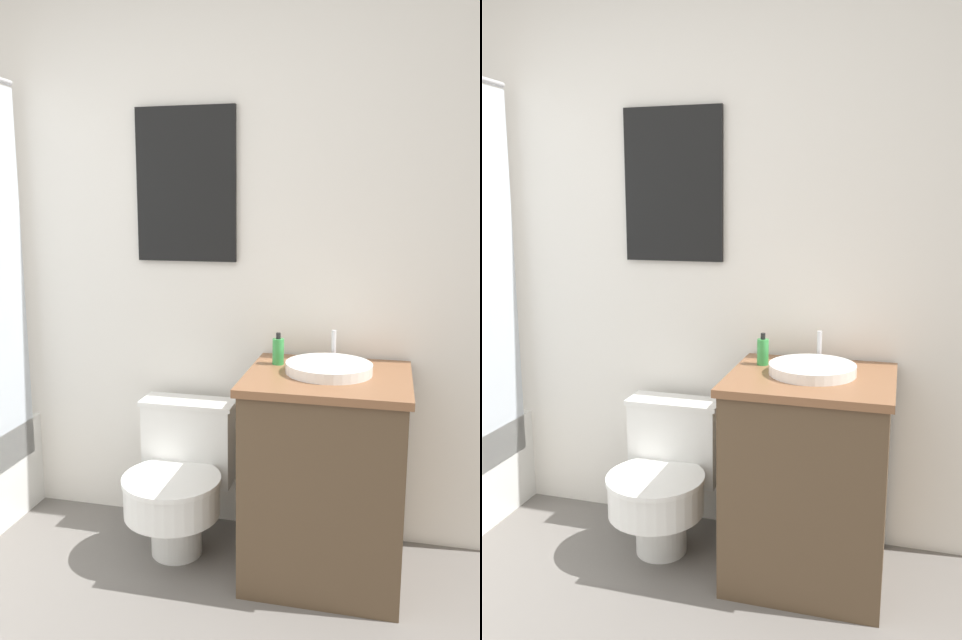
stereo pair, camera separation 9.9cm
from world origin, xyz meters
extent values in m
cube|color=white|center=(0.00, 1.88, 1.25)|extent=(3.39, 0.05, 2.50)
cube|color=black|center=(0.22, 1.84, 1.53)|extent=(0.44, 0.02, 0.65)
cube|color=silver|center=(0.22, 1.84, 1.53)|extent=(0.41, 0.01, 0.62)
cylinder|color=white|center=(0.26, 1.54, 0.10)|extent=(0.21, 0.21, 0.20)
cylinder|color=white|center=(0.26, 1.49, 0.27)|extent=(0.39, 0.39, 0.14)
cylinder|color=white|center=(0.26, 1.49, 0.35)|extent=(0.41, 0.41, 0.02)
cube|color=white|center=(0.26, 1.72, 0.42)|extent=(0.39, 0.16, 0.35)
cube|color=white|center=(0.26, 1.72, 0.60)|extent=(0.41, 0.16, 0.02)
cube|color=brown|center=(0.88, 1.55, 0.39)|extent=(0.59, 0.54, 0.79)
cube|color=brown|center=(0.88, 1.55, 0.80)|extent=(0.62, 0.57, 0.03)
cylinder|color=white|center=(0.88, 1.57, 0.84)|extent=(0.33, 0.33, 0.04)
cylinder|color=silver|center=(0.88, 1.77, 0.88)|extent=(0.02, 0.02, 0.13)
cylinder|color=green|center=(0.67, 1.66, 0.87)|extent=(0.05, 0.05, 0.10)
cylinder|color=black|center=(0.67, 1.66, 0.93)|extent=(0.02, 0.02, 0.02)
camera|label=1|loc=(1.09, -0.75, 1.46)|focal=35.00mm
camera|label=2|loc=(1.19, -0.72, 1.46)|focal=35.00mm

